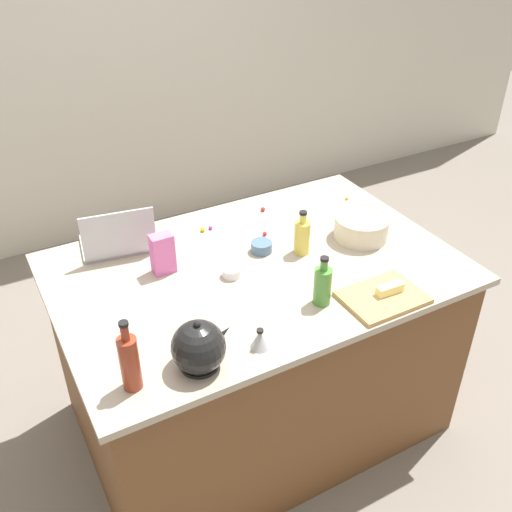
{
  "coord_description": "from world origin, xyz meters",
  "views": [
    {
      "loc": [
        -0.95,
        -1.73,
        2.25
      ],
      "look_at": [
        0.0,
        0.0,
        0.95
      ],
      "focal_mm": 40.72,
      "sensor_mm": 36.0,
      "label": 1
    }
  ],
  "objects_px": {
    "cutting_board": "(383,297)",
    "mixing_bowl_large": "(361,227)",
    "butter_stick_left": "(390,289)",
    "bottle_soy": "(130,362)",
    "ramekin_small": "(232,272)",
    "laptop": "(118,240)",
    "bottle_oil": "(302,236)",
    "ramekin_medium": "(261,247)",
    "kettle": "(199,347)",
    "candy_bag": "(163,254)",
    "bottle_olive": "(323,285)",
    "kitchen_timer": "(260,339)"
  },
  "relations": [
    {
      "from": "bottle_soy",
      "to": "kettle",
      "type": "xyz_separation_m",
      "value": [
        0.22,
        -0.02,
        -0.03
      ]
    },
    {
      "from": "cutting_board",
      "to": "butter_stick_left",
      "type": "xyz_separation_m",
      "value": [
        0.03,
        0.0,
        0.03
      ]
    },
    {
      "from": "mixing_bowl_large",
      "to": "bottle_olive",
      "type": "bearing_deg",
      "value": -143.65
    },
    {
      "from": "bottle_olive",
      "to": "bottle_oil",
      "type": "bearing_deg",
      "value": 69.78
    },
    {
      "from": "laptop",
      "to": "bottle_olive",
      "type": "distance_m",
      "value": 0.91
    },
    {
      "from": "bottle_soy",
      "to": "ramekin_medium",
      "type": "bearing_deg",
      "value": 33.55
    },
    {
      "from": "cutting_board",
      "to": "ramekin_medium",
      "type": "xyz_separation_m",
      "value": [
        -0.24,
        0.51,
        0.01
      ]
    },
    {
      "from": "bottle_olive",
      "to": "candy_bag",
      "type": "relative_size",
      "value": 1.2
    },
    {
      "from": "laptop",
      "to": "mixing_bowl_large",
      "type": "relative_size",
      "value": 1.4
    },
    {
      "from": "bottle_olive",
      "to": "ramekin_medium",
      "type": "bearing_deg",
      "value": 93.33
    },
    {
      "from": "bottle_olive",
      "to": "butter_stick_left",
      "type": "xyz_separation_m",
      "value": [
        0.25,
        -0.09,
        -0.05
      ]
    },
    {
      "from": "kettle",
      "to": "ramekin_medium",
      "type": "bearing_deg",
      "value": 44.47
    },
    {
      "from": "laptop",
      "to": "bottle_oil",
      "type": "bearing_deg",
      "value": -30.58
    },
    {
      "from": "bottle_soy",
      "to": "kettle",
      "type": "relative_size",
      "value": 1.22
    },
    {
      "from": "laptop",
      "to": "kitchen_timer",
      "type": "height_order",
      "value": "laptop"
    },
    {
      "from": "ramekin_medium",
      "to": "kitchen_timer",
      "type": "relative_size",
      "value": 1.18
    },
    {
      "from": "bottle_soy",
      "to": "butter_stick_left",
      "type": "height_order",
      "value": "bottle_soy"
    },
    {
      "from": "ramekin_small",
      "to": "cutting_board",
      "type": "bearing_deg",
      "value": -43.41
    },
    {
      "from": "butter_stick_left",
      "to": "kitchen_timer",
      "type": "xyz_separation_m",
      "value": [
        -0.57,
        -0.01,
        -0.0
      ]
    },
    {
      "from": "mixing_bowl_large",
      "to": "butter_stick_left",
      "type": "height_order",
      "value": "mixing_bowl_large"
    },
    {
      "from": "ramekin_small",
      "to": "candy_bag",
      "type": "bearing_deg",
      "value": 143.81
    },
    {
      "from": "bottle_oil",
      "to": "bottle_olive",
      "type": "relative_size",
      "value": 0.97
    },
    {
      "from": "mixing_bowl_large",
      "to": "candy_bag",
      "type": "bearing_deg",
      "value": 168.6
    },
    {
      "from": "bottle_soy",
      "to": "bottle_olive",
      "type": "height_order",
      "value": "bottle_soy"
    },
    {
      "from": "bottle_oil",
      "to": "candy_bag",
      "type": "xyz_separation_m",
      "value": [
        -0.56,
        0.15,
        0.01
      ]
    },
    {
      "from": "bottle_oil",
      "to": "kitchen_timer",
      "type": "distance_m",
      "value": 0.62
    },
    {
      "from": "kettle",
      "to": "butter_stick_left",
      "type": "relative_size",
      "value": 1.94
    },
    {
      "from": "bottle_oil",
      "to": "butter_stick_left",
      "type": "xyz_separation_m",
      "value": [
        0.12,
        -0.43,
        -0.04
      ]
    },
    {
      "from": "butter_stick_left",
      "to": "bottle_olive",
      "type": "bearing_deg",
      "value": 158.94
    },
    {
      "from": "bottle_oil",
      "to": "ramekin_medium",
      "type": "height_order",
      "value": "bottle_oil"
    },
    {
      "from": "butter_stick_left",
      "to": "candy_bag",
      "type": "height_order",
      "value": "candy_bag"
    },
    {
      "from": "candy_bag",
      "to": "kettle",
      "type": "bearing_deg",
      "value": -99.67
    },
    {
      "from": "candy_bag",
      "to": "bottle_soy",
      "type": "bearing_deg",
      "value": -120.1
    },
    {
      "from": "bottle_oil",
      "to": "bottle_soy",
      "type": "xyz_separation_m",
      "value": [
        -0.88,
        -0.4,
        0.03
      ]
    },
    {
      "from": "bottle_soy",
      "to": "ramekin_medium",
      "type": "xyz_separation_m",
      "value": [
        0.74,
        0.49,
        -0.08
      ]
    },
    {
      "from": "bottle_oil",
      "to": "bottle_soy",
      "type": "bearing_deg",
      "value": -155.55
    },
    {
      "from": "bottle_soy",
      "to": "kettle",
      "type": "bearing_deg",
      "value": -4.29
    },
    {
      "from": "laptop",
      "to": "cutting_board",
      "type": "height_order",
      "value": "laptop"
    },
    {
      "from": "bottle_soy",
      "to": "ramekin_small",
      "type": "relative_size",
      "value": 3.43
    },
    {
      "from": "ramekin_small",
      "to": "ramekin_medium",
      "type": "distance_m",
      "value": 0.22
    },
    {
      "from": "bottle_soy",
      "to": "cutting_board",
      "type": "xyz_separation_m",
      "value": [
        0.98,
        -0.02,
        -0.1
      ]
    },
    {
      "from": "bottle_soy",
      "to": "ramekin_small",
      "type": "bearing_deg",
      "value": 35.4
    },
    {
      "from": "kettle",
      "to": "ramekin_medium",
      "type": "distance_m",
      "value": 0.72
    },
    {
      "from": "cutting_board",
      "to": "mixing_bowl_large",
      "type": "bearing_deg",
      "value": 63.41
    },
    {
      "from": "cutting_board",
      "to": "ramekin_small",
      "type": "distance_m",
      "value": 0.6
    },
    {
      "from": "bottle_soy",
      "to": "cutting_board",
      "type": "relative_size",
      "value": 0.85
    },
    {
      "from": "kettle",
      "to": "ramekin_small",
      "type": "relative_size",
      "value": 2.8
    },
    {
      "from": "kitchen_timer",
      "to": "ramekin_small",
      "type": "bearing_deg",
      "value": 76.0
    },
    {
      "from": "cutting_board",
      "to": "kettle",
      "type": "bearing_deg",
      "value": 179.39
    },
    {
      "from": "mixing_bowl_large",
      "to": "cutting_board",
      "type": "relative_size",
      "value": 0.8
    }
  ]
}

